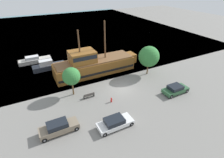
# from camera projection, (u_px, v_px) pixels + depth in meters

# --- Properties ---
(ground_plane) EXTENTS (160.00, 160.00, 0.00)m
(ground_plane) POSITION_uv_depth(u_px,v_px,m) (122.00, 89.00, 30.15)
(ground_plane) COLOR gray
(water_surface) EXTENTS (80.00, 80.00, 0.00)m
(water_surface) POSITION_uv_depth(u_px,v_px,m) (61.00, 30.00, 63.96)
(water_surface) COLOR slate
(water_surface) RESTS_ON ground
(pirate_ship) EXTENTS (17.09, 4.61, 9.99)m
(pirate_ship) POSITION_uv_depth(u_px,v_px,m) (94.00, 65.00, 34.49)
(pirate_ship) COLOR brown
(pirate_ship) RESTS_ON water_surface
(moored_boat_dockside) EXTENTS (6.51, 1.84, 2.08)m
(moored_boat_dockside) POSITION_uv_depth(u_px,v_px,m) (48.00, 66.00, 36.40)
(moored_boat_dockside) COLOR #2D333D
(moored_boat_dockside) RESTS_ON water_surface
(moored_boat_outer) EXTENTS (6.89, 1.85, 1.57)m
(moored_boat_outer) POSITION_uv_depth(u_px,v_px,m) (35.00, 60.00, 39.32)
(moored_boat_outer) COLOR #B7B2A8
(moored_boat_outer) RESTS_ON water_surface
(parked_car_curb_front) EXTENTS (4.72, 1.80, 1.58)m
(parked_car_curb_front) POSITION_uv_depth(u_px,v_px,m) (59.00, 127.00, 21.35)
(parked_car_curb_front) COLOR #7F705B
(parked_car_curb_front) RESTS_ON ground_plane
(parked_car_curb_mid) EXTENTS (4.39, 2.02, 1.40)m
(parked_car_curb_mid) POSITION_uv_depth(u_px,v_px,m) (175.00, 89.00, 28.80)
(parked_car_curb_mid) COLOR #2D5B38
(parked_car_curb_mid) RESTS_ON ground_plane
(parked_car_curb_rear) EXTENTS (4.67, 1.96, 1.36)m
(parked_car_curb_rear) POSITION_uv_depth(u_px,v_px,m) (115.00, 123.00, 22.18)
(parked_car_curb_rear) COLOR white
(parked_car_curb_rear) RESTS_ON ground_plane
(fire_hydrant) EXTENTS (0.42, 0.25, 0.76)m
(fire_hydrant) POSITION_uv_depth(u_px,v_px,m) (111.00, 100.00, 26.82)
(fire_hydrant) COLOR red
(fire_hydrant) RESTS_ON ground_plane
(bench_promenade_east) EXTENTS (1.80, 0.45, 0.85)m
(bench_promenade_east) POSITION_uv_depth(u_px,v_px,m) (89.00, 95.00, 27.76)
(bench_promenade_east) COLOR #4C4742
(bench_promenade_east) RESTS_ON ground_plane
(tree_row_east) EXTENTS (2.82, 2.82, 4.80)m
(tree_row_east) POSITION_uv_depth(u_px,v_px,m) (71.00, 76.00, 27.11)
(tree_row_east) COLOR brown
(tree_row_east) RESTS_ON ground_plane
(tree_row_mideast) EXTENTS (3.94, 3.94, 5.68)m
(tree_row_mideast) POSITION_uv_depth(u_px,v_px,m) (149.00, 57.00, 33.12)
(tree_row_mideast) COLOR brown
(tree_row_mideast) RESTS_ON ground_plane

